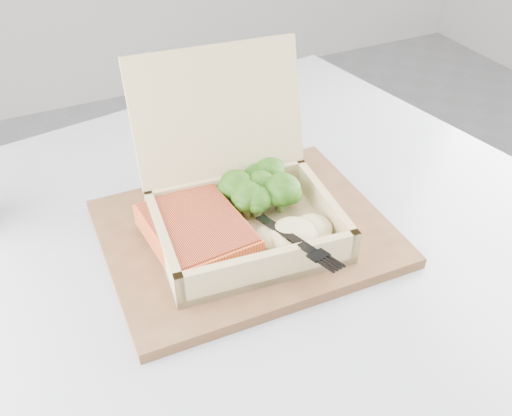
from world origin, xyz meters
name	(u,v)px	position (x,y,z in m)	size (l,w,h in m)	color
cafe_table	(263,350)	(-0.10, 0.02, 0.55)	(0.97, 0.97, 0.75)	black
serving_tray	(246,233)	(-0.11, 0.05, 0.75)	(0.34, 0.27, 0.01)	brown
takeout_container	(237,191)	(-0.12, 0.06, 0.81)	(0.23, 0.23, 0.19)	tan
salmon_fillet	(197,232)	(-0.18, 0.04, 0.78)	(0.10, 0.13, 0.03)	orange
broccoli_pile	(261,190)	(-0.08, 0.07, 0.79)	(0.10, 0.10, 0.04)	#3D7A1B
mashed_potatoes	(294,236)	(-0.08, -0.02, 0.79)	(0.09, 0.08, 0.03)	#CFC186
plastic_fork	(275,225)	(-0.10, -0.01, 0.80)	(0.04, 0.14, 0.02)	black
receipt	(191,155)	(-0.11, 0.25, 0.75)	(0.08, 0.15, 0.00)	white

